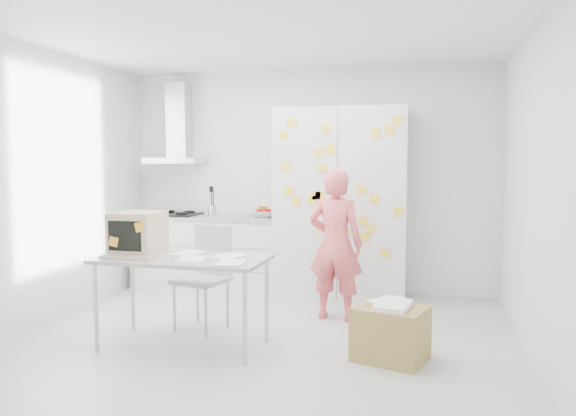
% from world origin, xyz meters
% --- Properties ---
extents(floor, '(4.50, 4.00, 0.02)m').
position_xyz_m(floor, '(0.00, 0.00, -0.01)').
color(floor, silver).
rests_on(floor, ground).
extents(walls, '(4.52, 4.01, 2.70)m').
position_xyz_m(walls, '(0.00, 0.72, 1.35)').
color(walls, white).
rests_on(walls, ground).
extents(ceiling, '(4.50, 4.00, 0.02)m').
position_xyz_m(ceiling, '(0.00, 0.00, 2.70)').
color(ceiling, white).
rests_on(ceiling, walls).
extents(counter_run, '(1.84, 0.63, 1.28)m').
position_xyz_m(counter_run, '(-1.20, 1.70, 0.47)').
color(counter_run, white).
rests_on(counter_run, ground).
extents(range_hood, '(0.70, 0.48, 1.01)m').
position_xyz_m(range_hood, '(-1.65, 1.84, 1.96)').
color(range_hood, silver).
rests_on(range_hood, walls).
extents(tall_cabinet, '(1.50, 0.68, 2.20)m').
position_xyz_m(tall_cabinet, '(0.45, 1.67, 1.10)').
color(tall_cabinet, silver).
rests_on(tall_cabinet, ground).
extents(person, '(0.60, 0.44, 1.53)m').
position_xyz_m(person, '(0.52, 0.75, 0.77)').
color(person, '#EF5D62').
rests_on(person, ground).
extents(desk, '(1.46, 0.75, 1.15)m').
position_xyz_m(desk, '(-0.92, -0.32, 0.87)').
color(desk, '#A3AAAE').
rests_on(desk, ground).
extents(chair, '(0.54, 0.54, 0.98)m').
position_xyz_m(chair, '(-0.64, 0.18, 0.56)').
color(chair, '#B3B4B1').
rests_on(chair, ground).
extents(cardboard_box, '(0.65, 0.58, 0.48)m').
position_xyz_m(cardboard_box, '(1.13, -0.30, 0.23)').
color(cardboard_box, '#A38B47').
rests_on(cardboard_box, ground).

